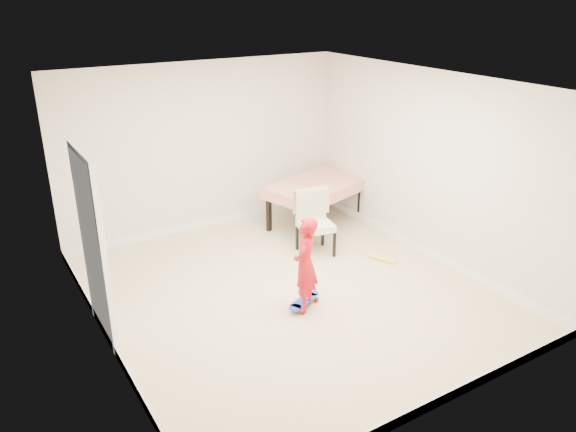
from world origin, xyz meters
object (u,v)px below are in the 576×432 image
dining_chair (316,224)px  child (305,267)px  skateboard (304,303)px  dining_table (316,204)px

dining_chair → child: 1.57m
dining_chair → skateboard: 1.53m
skateboard → child: size_ratio=0.48×
dining_table → child: child is taller
child → skateboard: bearing=-159.4°
dining_table → dining_chair: dining_chair is taller
dining_chair → child: size_ratio=0.80×
child → dining_table: bearing=-167.6°
dining_table → child: bearing=-143.9°
dining_table → child: (-1.58, -2.10, 0.21)m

